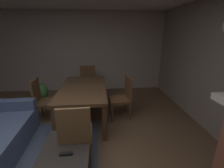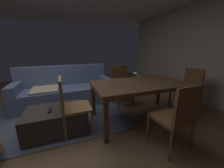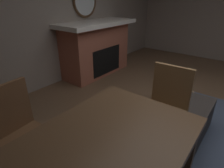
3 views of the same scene
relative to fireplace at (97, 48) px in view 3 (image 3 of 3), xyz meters
name	(u,v)px [view 3 (image 3 of 3)]	position (x,y,z in m)	size (l,w,h in m)	color
floor	(195,133)	(0.78, 2.40, -0.58)	(8.67, 8.67, 0.00)	brown
wall_back_fireplace_side	(52,18)	(0.78, -0.38, 0.67)	(7.62, 0.12, 2.50)	gray
fireplace	(97,48)	(0.00, 0.00, 0.00)	(1.80, 0.76, 1.15)	#9E5642
round_wall_mirror	(85,1)	(0.00, -0.29, 0.93)	(0.65, 0.05, 0.65)	#4C331E
ottoman_coffee_table	(179,120)	(0.92, 2.22, -0.38)	(0.90, 0.62, 0.40)	#2D2826
tv_remote	(181,102)	(0.85, 2.19, -0.16)	(0.05, 0.16, 0.02)	black
dining_table	(86,166)	(2.41, 2.11, 0.09)	(1.74, 0.96, 0.74)	#513823
dining_chair_west	(166,102)	(1.15, 2.11, -0.06)	(0.45, 0.45, 0.93)	brown
dining_chair_south	(18,129)	(2.42, 1.24, -0.06)	(0.48, 0.48, 0.93)	brown
small_dog	(176,93)	(0.19, 1.91, -0.40)	(0.47, 0.58, 0.32)	#8C6B4C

